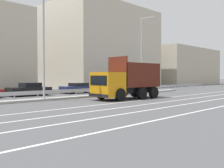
# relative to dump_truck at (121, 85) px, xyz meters

# --- Properties ---
(ground_plane) EXTENTS (320.00, 320.00, 0.00)m
(ground_plane) POSITION_rel_dump_truck_xyz_m (0.96, 0.97, -1.27)
(ground_plane) COLOR #4C4C4F
(lane_strip_0) EXTENTS (50.32, 0.16, 0.01)m
(lane_strip_0) POSITION_rel_dump_truck_xyz_m (0.79, -1.86, -1.27)
(lane_strip_0) COLOR silver
(lane_strip_0) RESTS_ON ground_plane
(lane_strip_1) EXTENTS (50.32, 0.16, 0.01)m
(lane_strip_1) POSITION_rel_dump_truck_xyz_m (0.79, -4.06, -1.27)
(lane_strip_1) COLOR silver
(lane_strip_1) RESTS_ON ground_plane
(lane_strip_2) EXTENTS (50.32, 0.16, 0.01)m
(lane_strip_2) POSITION_rel_dump_truck_xyz_m (0.79, -6.06, -1.27)
(lane_strip_2) COLOR silver
(lane_strip_2) RESTS_ON ground_plane
(lane_strip_3) EXTENTS (50.32, 0.16, 0.01)m
(lane_strip_3) POSITION_rel_dump_truck_xyz_m (0.79, -8.45, -1.27)
(lane_strip_3) COLOR silver
(lane_strip_3) RESTS_ON ground_plane
(median_island) EXTENTS (27.68, 1.10, 0.18)m
(median_island) POSITION_rel_dump_truck_xyz_m (0.96, 3.85, -1.18)
(median_island) COLOR gray
(median_island) RESTS_ON ground_plane
(median_guardrail) EXTENTS (50.32, 0.09, 0.78)m
(median_guardrail) POSITION_rel_dump_truck_xyz_m (0.96, 4.89, -0.70)
(median_guardrail) COLOR #9EA0A5
(median_guardrail) RESTS_ON ground_plane
(dump_truck) EXTENTS (6.77, 3.07, 3.71)m
(dump_truck) POSITION_rel_dump_truck_xyz_m (0.00, 0.00, 0.00)
(dump_truck) COLOR orange
(dump_truck) RESTS_ON ground_plane
(median_road_sign) EXTENTS (0.75, 0.16, 2.46)m
(median_road_sign) POSITION_rel_dump_truck_xyz_m (4.12, 3.85, 0.03)
(median_road_sign) COLOR white
(median_road_sign) RESTS_ON ground_plane
(street_lamp_1) EXTENTS (0.71, 2.05, 8.42)m
(street_lamp_1) POSITION_rel_dump_truck_xyz_m (-5.38, 3.50, 3.40)
(street_lamp_1) COLOR #ADADB2
(street_lamp_1) RESTS_ON ground_plane
(street_lamp_2) EXTENTS (0.70, 1.92, 8.96)m
(street_lamp_2) POSITION_rel_dump_truck_xyz_m (8.05, 3.82, 3.66)
(street_lamp_2) COLOR #ADADB2
(street_lamp_2) RESTS_ON ground_plane
(parked_car_3) EXTENTS (4.34, 2.18, 1.36)m
(parked_car_3) POSITION_rel_dump_truck_xyz_m (-3.55, 9.47, -0.58)
(parked_car_3) COLOR black
(parked_car_3) RESTS_ON ground_plane
(parked_car_4) EXTENTS (4.79, 1.94, 1.23)m
(parked_car_4) POSITION_rel_dump_truck_xyz_m (2.79, 9.22, -0.62)
(parked_car_4) COLOR navy
(parked_car_4) RESTS_ON ground_plane
(parked_car_5) EXTENTS (4.55, 1.83, 1.52)m
(parked_car_5) POSITION_rel_dump_truck_xyz_m (8.35, 9.38, -0.51)
(parked_car_5) COLOR navy
(parked_car_5) RESTS_ON ground_plane
(parked_car_6) EXTENTS (4.42, 2.31, 1.61)m
(parked_car_6) POSITION_rel_dump_truck_xyz_m (14.70, 9.49, -0.47)
(parked_car_6) COLOR black
(parked_car_6) RESTS_ON ground_plane
(background_building_1) EXTENTS (19.08, 15.84, 14.00)m
(background_building_1) POSITION_rel_dump_truck_xyz_m (15.86, 20.62, 5.73)
(background_building_1) COLOR beige
(background_building_1) RESTS_ON ground_plane
(background_building_2) EXTENTS (21.31, 14.56, 8.53)m
(background_building_2) POSITION_rel_dump_truck_xyz_m (40.02, 18.90, 2.99)
(background_building_2) COLOR #B7AD99
(background_building_2) RESTS_ON ground_plane
(church_tower) EXTENTS (3.60, 3.60, 12.35)m
(church_tower) POSITION_rel_dump_truck_xyz_m (6.01, 32.70, 4.32)
(church_tower) COLOR silver
(church_tower) RESTS_ON ground_plane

